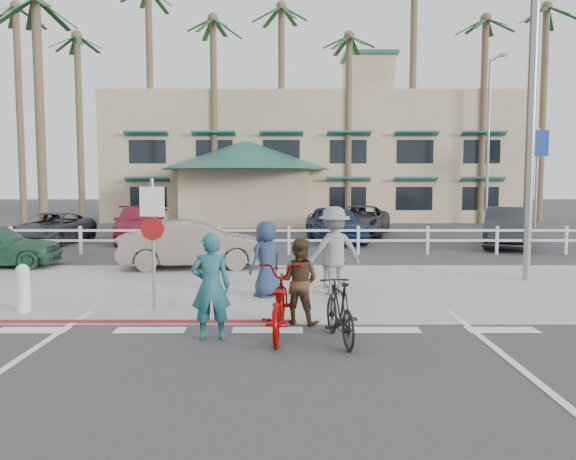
{
  "coord_description": "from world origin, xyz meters",
  "views": [
    {
      "loc": [
        0.33,
        -8.77,
        2.55
      ],
      "look_at": [
        0.35,
        3.23,
        1.5
      ],
      "focal_mm": 35.0,
      "sensor_mm": 36.0,
      "label": 1
    }
  ],
  "objects_px": {
    "sign_post": "(153,237)",
    "bike_red": "(278,303)",
    "car_white_sedan": "(194,245)",
    "bike_black": "(340,311)"
  },
  "relations": [
    {
      "from": "sign_post",
      "to": "bike_red",
      "type": "xyz_separation_m",
      "value": [
        2.49,
        -1.91,
        -0.89
      ]
    },
    {
      "from": "car_white_sedan",
      "to": "bike_black",
      "type": "bearing_deg",
      "value": -160.81
    },
    {
      "from": "sign_post",
      "to": "bike_red",
      "type": "bearing_deg",
      "value": -37.45
    },
    {
      "from": "car_white_sedan",
      "to": "sign_post",
      "type": "bearing_deg",
      "value": 175.04
    },
    {
      "from": "bike_red",
      "to": "sign_post",
      "type": "bearing_deg",
      "value": -34.91
    },
    {
      "from": "sign_post",
      "to": "bike_black",
      "type": "bearing_deg",
      "value": -33.2
    },
    {
      "from": "bike_black",
      "to": "car_white_sedan",
      "type": "height_order",
      "value": "car_white_sedan"
    },
    {
      "from": "bike_black",
      "to": "bike_red",
      "type": "bearing_deg",
      "value": -29.34
    },
    {
      "from": "bike_red",
      "to": "car_white_sedan",
      "type": "relative_size",
      "value": 0.5
    },
    {
      "from": "bike_black",
      "to": "car_white_sedan",
      "type": "relative_size",
      "value": 0.4
    }
  ]
}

